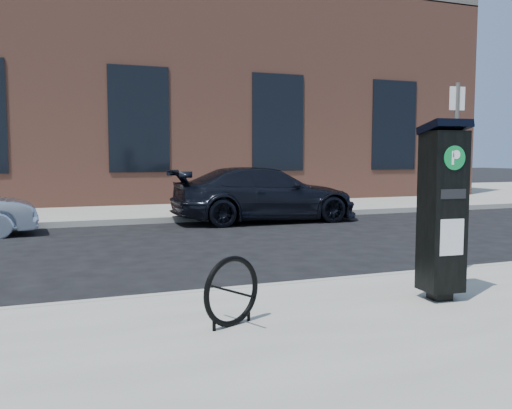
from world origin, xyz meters
name	(u,v)px	position (x,y,z in m)	size (l,w,h in m)	color
ground	(283,294)	(0.00, 0.00, 0.00)	(120.00, 120.00, 0.00)	black
sidewalk_far	(132,202)	(0.00, 14.00, 0.07)	(60.00, 12.00, 0.15)	gray
curb_near	(284,289)	(0.00, -0.02, 0.07)	(60.00, 0.12, 0.16)	#9E9B93
curb_far	(164,220)	(0.00, 8.02, 0.07)	(60.00, 0.12, 0.16)	#9E9B93
building	(120,99)	(0.00, 17.00, 4.15)	(28.00, 10.05, 8.25)	#905541
parking_kiosk	(442,208)	(1.36, -1.37, 1.20)	(0.50, 0.45, 2.04)	black
sign_pole	(455,180)	(2.40, -0.34, 1.45)	(0.23, 0.21, 2.62)	#524C49
bike_rack	(232,292)	(-1.18, -1.45, 0.49)	(0.65, 0.33, 0.69)	black
car_dark	(265,194)	(2.68, 7.40, 0.74)	(2.08, 5.11, 1.48)	black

